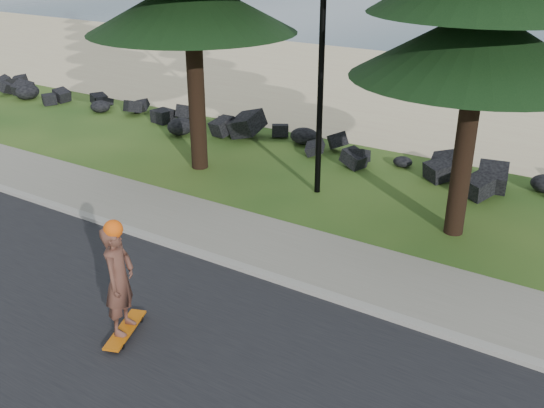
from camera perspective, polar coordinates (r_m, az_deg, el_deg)
name	(u,v)px	position (r m, az deg, el deg)	size (l,w,h in m)	color
ground	(243,243)	(12.48, -2.74, -3.70)	(160.00, 160.00, 0.00)	#1F4716
road	(70,363)	(9.74, -18.47, -14.03)	(160.00, 7.00, 0.02)	black
kerb	(217,259)	(11.82, -5.24, -5.21)	(160.00, 0.20, 0.10)	#A29E92
sidewalk	(249,238)	(12.60, -2.22, -3.18)	(160.00, 2.00, 0.08)	gray
beach_sand	(455,95)	(25.03, 16.81, 9.76)	(160.00, 15.00, 0.01)	beige
seawall_boulders	(358,163)	(16.96, 8.12, 3.86)	(60.00, 2.40, 1.10)	black
lamp_post	(323,17)	(13.87, 4.81, 17.10)	(0.25, 0.14, 8.14)	black
skateboarder	(119,281)	(9.55, -14.17, -7.00)	(0.63, 1.10, 2.00)	#C9600B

